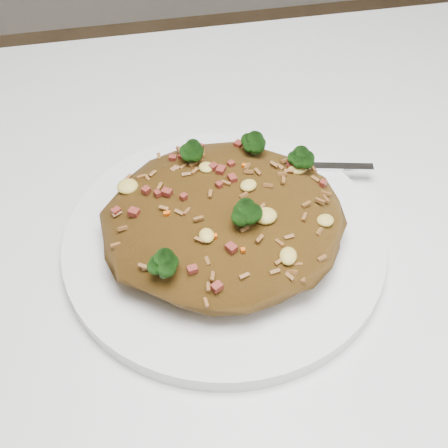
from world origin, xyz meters
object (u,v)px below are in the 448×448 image
(dining_table, at_px, (124,380))
(fork, at_px, (292,166))
(fried_rice, at_px, (224,212))
(plate, at_px, (224,242))

(dining_table, height_order, fork, fork)
(fried_rice, relative_size, fork, 1.20)
(plate, bearing_deg, dining_table, -150.75)
(dining_table, relative_size, plate, 4.57)
(dining_table, relative_size, fork, 7.43)
(fried_rice, bearing_deg, plate, -127.46)
(dining_table, height_order, plate, plate)
(plate, distance_m, fried_rice, 0.04)
(plate, relative_size, fried_rice, 1.36)
(plate, xyz_separation_m, fork, (0.08, 0.07, 0.01))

